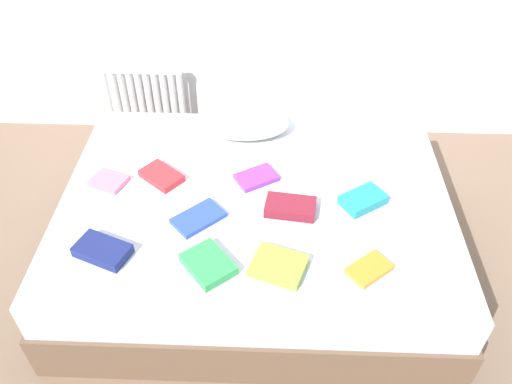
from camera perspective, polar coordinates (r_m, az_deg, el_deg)
ground_plane at (r=2.99m, az=-0.04°, el=-7.49°), size 8.00×8.00×0.00m
bed at (r=2.81m, az=-0.04°, el=-4.22°), size 2.00×1.50×0.50m
radiator at (r=3.81m, az=-12.16°, el=10.22°), size 0.57×0.04×0.45m
pillow at (r=3.02m, az=-1.39°, el=7.63°), size 0.53×0.31×0.13m
textbook_green at (r=2.30m, az=-5.27°, el=-7.90°), size 0.27×0.28×0.04m
textbook_red at (r=2.76m, az=-10.35°, el=1.76°), size 0.26×0.25×0.04m
textbook_teal at (r=2.63m, az=11.67°, el=-0.84°), size 0.26×0.24×0.05m
textbook_navy at (r=2.44m, az=-16.51°, el=-6.17°), size 0.28×0.22×0.05m
textbook_orange at (r=2.34m, az=12.34°, el=-8.26°), size 0.22×0.21×0.03m
textbook_pink at (r=2.80m, az=-15.88°, el=1.18°), size 0.21×0.19×0.03m
textbook_blue at (r=2.51m, az=-6.34°, el=-2.84°), size 0.28×0.27×0.02m
textbook_lime at (r=2.29m, az=2.48°, el=-8.09°), size 0.28×0.25×0.04m
textbook_maroon at (r=2.54m, az=3.80°, el=-1.65°), size 0.26×0.17×0.05m
textbook_purple at (r=2.72m, az=0.04°, el=1.62°), size 0.25×0.23×0.03m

